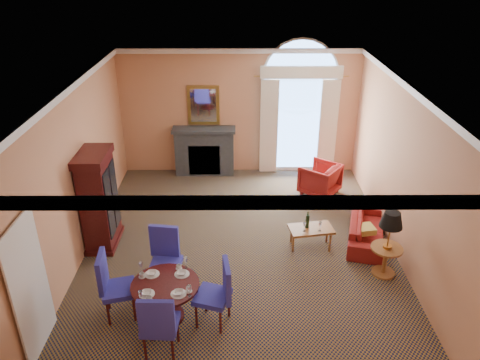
{
  "coord_description": "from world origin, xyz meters",
  "views": [
    {
      "loc": [
        -0.04,
        -7.6,
        5.3
      ],
      "look_at": [
        0.0,
        0.5,
        1.3
      ],
      "focal_mm": 35.0,
      "sensor_mm": 36.0,
      "label": 1
    }
  ],
  "objects_px": {
    "armchair": "(320,179)",
    "coffee_table": "(311,229)",
    "dining_table": "(166,292)",
    "sofa": "(367,229)",
    "armoire": "(99,201)",
    "side_table": "(389,235)"
  },
  "relations": [
    {
      "from": "armoire",
      "to": "sofa",
      "type": "distance_m",
      "value": 5.32
    },
    {
      "from": "armoire",
      "to": "armchair",
      "type": "xyz_separation_m",
      "value": [
        4.64,
        2.1,
        -0.57
      ]
    },
    {
      "from": "armoire",
      "to": "armchair",
      "type": "distance_m",
      "value": 5.12
    },
    {
      "from": "coffee_table",
      "to": "armchair",
      "type": "bearing_deg",
      "value": 67.31
    },
    {
      "from": "armoire",
      "to": "dining_table",
      "type": "bearing_deg",
      "value": -54.27
    },
    {
      "from": "sofa",
      "to": "coffee_table",
      "type": "height_order",
      "value": "coffee_table"
    },
    {
      "from": "armoire",
      "to": "armchair",
      "type": "bearing_deg",
      "value": 24.38
    },
    {
      "from": "dining_table",
      "to": "armchair",
      "type": "relative_size",
      "value": 1.28
    },
    {
      "from": "dining_table",
      "to": "sofa",
      "type": "distance_m",
      "value": 4.34
    },
    {
      "from": "armoire",
      "to": "armchair",
      "type": "height_order",
      "value": "armoire"
    },
    {
      "from": "armchair",
      "to": "sofa",
      "type": "bearing_deg",
      "value": 54.64
    },
    {
      "from": "coffee_table",
      "to": "dining_table",
      "type": "bearing_deg",
      "value": -151.6
    },
    {
      "from": "sofa",
      "to": "side_table",
      "type": "relative_size",
      "value": 1.37
    },
    {
      "from": "side_table",
      "to": "armoire",
      "type": "bearing_deg",
      "value": 168.98
    },
    {
      "from": "sofa",
      "to": "coffee_table",
      "type": "xyz_separation_m",
      "value": [
        -1.17,
        -0.24,
        0.16
      ]
    },
    {
      "from": "armoire",
      "to": "coffee_table",
      "type": "distance_m",
      "value": 4.14
    },
    {
      "from": "armchair",
      "to": "coffee_table",
      "type": "height_order",
      "value": "coffee_table"
    },
    {
      "from": "armoire",
      "to": "sofa",
      "type": "bearing_deg",
      "value": 0.72
    },
    {
      "from": "dining_table",
      "to": "coffee_table",
      "type": "height_order",
      "value": "dining_table"
    },
    {
      "from": "sofa",
      "to": "armchair",
      "type": "height_order",
      "value": "armchair"
    },
    {
      "from": "side_table",
      "to": "coffee_table",
      "type": "bearing_deg",
      "value": 144.73
    },
    {
      "from": "dining_table",
      "to": "coffee_table",
      "type": "relative_size",
      "value": 1.17
    }
  ]
}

